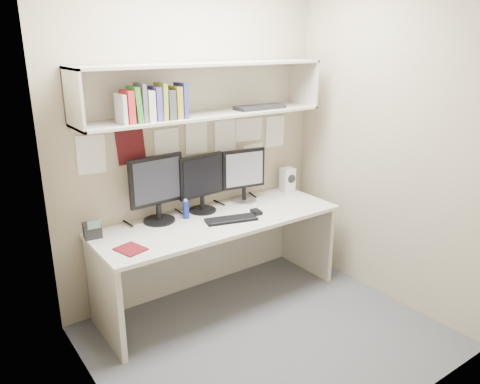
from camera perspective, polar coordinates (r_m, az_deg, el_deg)
floor at (r=3.61m, az=3.43°, el=-17.20°), size 2.40×2.00×0.01m
wall_back at (r=3.85m, az=-5.62°, el=6.29°), size 2.40×0.02×2.60m
wall_front at (r=2.40m, az=19.17°, el=-2.02°), size 2.40×0.02×2.60m
wall_left at (r=2.50m, az=-18.00°, el=-1.10°), size 0.02×2.00×2.60m
wall_right at (r=3.90m, az=17.74°, el=5.67°), size 0.02×2.00×2.60m
desk at (r=3.87m, az=-2.56°, el=-8.23°), size 2.00×0.70×0.73m
overhead_hutch at (r=3.67m, az=-4.70°, el=12.37°), size 2.00×0.38×0.40m
pinned_papers at (r=3.86m, az=-5.55°, el=5.55°), size 1.92×0.01×0.48m
monitor_left at (r=3.63m, az=-10.10°, el=0.61°), size 0.45×0.25×0.52m
monitor_center at (r=3.81m, az=-4.73°, el=1.34°), size 0.41×0.22×0.48m
monitor_right at (r=4.03m, az=0.44°, el=2.27°), size 0.40×0.22×0.46m
keyboard at (r=3.67m, az=-1.09°, el=-3.37°), size 0.43×0.25×0.02m
mouse at (r=3.81m, az=2.00°, el=-2.45°), size 0.08×0.11×0.03m
speaker at (r=4.37m, az=5.80°, el=1.50°), size 0.12×0.13×0.22m
blue_bottle at (r=3.72m, az=-6.61°, el=-2.11°), size 0.05×0.05×0.16m
maroon_notebook at (r=3.26m, az=-13.19°, el=-6.80°), size 0.20×0.23×0.01m
desk_phone at (r=3.51m, az=-17.55°, el=-4.44°), size 0.13×0.12×0.15m
book_stack at (r=3.36m, az=-10.56°, el=10.50°), size 0.49×0.16×0.26m
hutch_tray at (r=3.89m, az=2.43°, el=10.29°), size 0.43×0.17×0.03m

